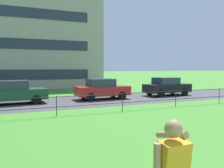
{
  "coord_description": "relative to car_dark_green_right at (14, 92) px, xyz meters",
  "views": [
    {
      "loc": [
        -2.29,
        -0.12,
        2.37
      ],
      "look_at": [
        0.86,
        6.96,
        1.85
      ],
      "focal_mm": 38.9,
      "sensor_mm": 36.0,
      "label": 1
    }
  ],
  "objects": [
    {
      "name": "car_black_far_right",
      "position": [
        12.09,
        -0.05,
        0.0
      ],
      "size": [
        4.05,
        1.91,
        1.54
      ],
      "color": "black",
      "rests_on": "ground"
    },
    {
      "name": "car_red_left",
      "position": [
        6.15,
        -0.07,
        0.0
      ],
      "size": [
        4.02,
        1.86,
        1.54
      ],
      "color": "red",
      "rests_on": "ground"
    },
    {
      "name": "park_fence",
      "position": [
        1.73,
        -5.15,
        -0.11
      ],
      "size": [
        28.98,
        0.04,
        1.0
      ],
      "color": "black",
      "rests_on": "ground"
    },
    {
      "name": "street_strip",
      "position": [
        1.73,
        -0.31,
        -0.77
      ],
      "size": [
        80.0,
        6.5,
        0.01
      ],
      "primitive_type": "cube",
      "color": "#424247",
      "rests_on": "ground"
    },
    {
      "name": "car_dark_green_right",
      "position": [
        0.0,
        0.0,
        0.0
      ],
      "size": [
        4.04,
        1.89,
        1.54
      ],
      "color": "#194C2D",
      "rests_on": "ground"
    }
  ]
}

